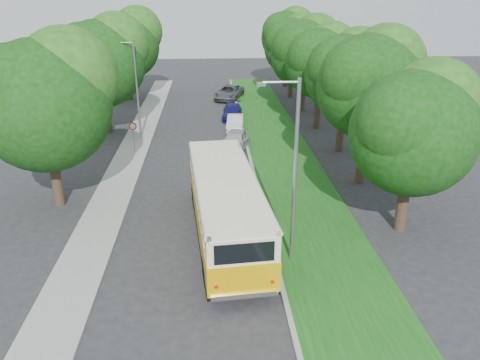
{
  "coord_description": "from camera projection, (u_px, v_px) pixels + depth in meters",
  "views": [
    {
      "loc": [
        0.9,
        -19.98,
        11.19
      ],
      "look_at": [
        2.43,
        3.27,
        1.5
      ],
      "focal_mm": 35.0,
      "sensor_mm": 36.0,
      "label": 1
    }
  ],
  "objects": [
    {
      "name": "car_silver",
      "position": [
        235.0,
        141.0,
        34.15
      ],
      "size": [
        2.73,
        4.54,
        1.45
      ],
      "primitive_type": "imported",
      "rotation": [
        0.0,
        0.0,
        -0.26
      ],
      "color": "silver",
      "rests_on": "ground"
    },
    {
      "name": "sidewalk",
      "position": [
        113.0,
        195.0,
        26.94
      ],
      "size": [
        2.2,
        70.0,
        0.12
      ],
      "primitive_type": "cube",
      "color": "gray",
      "rests_on": "ground"
    },
    {
      "name": "lamppost_near",
      "position": [
        293.0,
        168.0,
        18.92
      ],
      "size": [
        1.71,
        0.16,
        8.0
      ],
      "color": "gray",
      "rests_on": "ground"
    },
    {
      "name": "vintage_bus",
      "position": [
        226.0,
        208.0,
        21.78
      ],
      "size": [
        3.77,
        11.22,
        3.27
      ],
      "primitive_type": null,
      "rotation": [
        0.0,
        0.0,
        0.09
      ],
      "color": "#E6AA07",
      "rests_on": "ground"
    },
    {
      "name": "lamppost_far",
      "position": [
        136.0,
        87.0,
        35.53
      ],
      "size": [
        1.71,
        0.16,
        7.5
      ],
      "color": "gray",
      "rests_on": "ground"
    },
    {
      "name": "car_white",
      "position": [
        235.0,
        123.0,
        39.04
      ],
      "size": [
        1.75,
        3.9,
        1.24
      ],
      "primitive_type": "imported",
      "rotation": [
        0.0,
        0.0,
        -0.12
      ],
      "color": "silver",
      "rests_on": "ground"
    },
    {
      "name": "grass_verge",
      "position": [
        297.0,
        190.0,
        27.59
      ],
      "size": [
        4.5,
        70.0,
        0.13
      ],
      "primitive_type": "cube",
      "color": "#154B14",
      "rests_on": "ground"
    },
    {
      "name": "ground",
      "position": [
        194.0,
        236.0,
        22.65
      ],
      "size": [
        120.0,
        120.0,
        0.0
      ],
      "primitive_type": "plane",
      "color": "#28282A",
      "rests_on": "ground"
    },
    {
      "name": "car_grey",
      "position": [
        229.0,
        92.0,
        49.74
      ],
      "size": [
        3.78,
        5.54,
        1.41
      ],
      "primitive_type": "imported",
      "rotation": [
        0.0,
        0.0,
        -0.31
      ],
      "color": "#505257",
      "rests_on": "ground"
    },
    {
      "name": "warning_sign",
      "position": [
        133.0,
        132.0,
        32.75
      ],
      "size": [
        0.56,
        0.1,
        2.5
      ],
      "color": "gray",
      "rests_on": "ground"
    },
    {
      "name": "curb",
      "position": [
        258.0,
        191.0,
        27.45
      ],
      "size": [
        0.2,
        70.0,
        0.15
      ],
      "primitive_type": "cube",
      "color": "gray",
      "rests_on": "ground"
    },
    {
      "name": "car_blue",
      "position": [
        232.0,
        112.0,
        42.55
      ],
      "size": [
        2.09,
        4.34,
        1.22
      ],
      "primitive_type": "imported",
      "rotation": [
        0.0,
        0.0,
        -0.09
      ],
      "color": "navy",
      "rests_on": "ground"
    },
    {
      "name": "treeline",
      "position": [
        237.0,
        58.0,
        37.14
      ],
      "size": [
        24.27,
        41.91,
        9.46
      ],
      "color": "#332319",
      "rests_on": "ground"
    }
  ]
}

